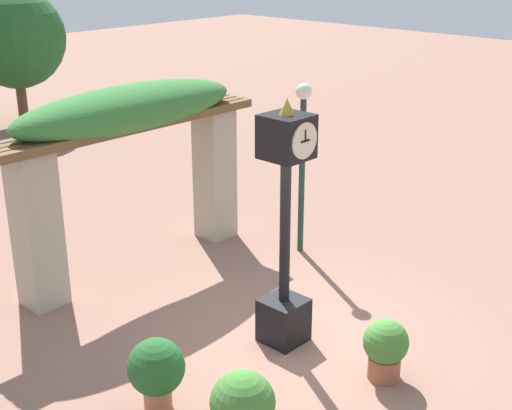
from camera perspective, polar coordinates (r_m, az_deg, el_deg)
ground_plane at (r=9.74m, az=2.89°, el=-10.53°), size 60.00×60.00×0.00m
pedestal_clock at (r=8.97m, az=2.33°, el=-2.19°), size 0.54×0.59×3.27m
pergola at (r=11.10m, az=-9.95°, el=5.46°), size 4.63×1.15×2.97m
potted_plant_near_left at (r=8.86m, az=10.32°, el=-11.13°), size 0.55×0.55×0.78m
potted_plant_near_right at (r=8.25m, az=-7.98°, el=-12.93°), size 0.66×0.66×0.87m
potted_plant_far_left at (r=7.73m, az=-1.08°, el=-15.81°), size 0.70×0.70×0.84m
lamp_post at (r=11.62m, az=3.75°, el=4.99°), size 0.27×0.27×2.88m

